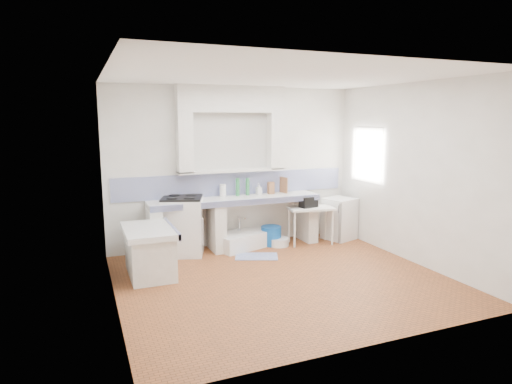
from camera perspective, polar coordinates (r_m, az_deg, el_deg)
name	(u,v)px	position (r m, az deg, el deg)	size (l,w,h in m)	color
floor	(282,279)	(6.35, 3.45, -11.23)	(4.50, 4.50, 0.00)	brown
ceiling	(285,76)	(5.97, 3.73, 14.81)	(4.50, 4.50, 0.00)	white
wall_back	(235,167)	(7.84, -2.75, 3.27)	(4.50, 4.50, 0.00)	white
wall_front	(375,209)	(4.31, 15.14, -2.11)	(4.50, 4.50, 0.00)	white
wall_left	(110,191)	(5.43, -18.36, 0.07)	(4.50, 4.50, 0.00)	white
wall_right	(414,174)	(7.26, 19.84, 2.23)	(4.50, 4.50, 0.00)	white
alcove_mass	(231,99)	(7.65, -3.22, 11.93)	(1.90, 0.25, 0.45)	white
window_frame	(376,155)	(8.27, 15.29, 4.66)	(0.35, 0.86, 1.06)	#351F11
lace_valance	(370,134)	(8.16, 14.59, 7.31)	(0.01, 0.84, 0.24)	white
counter_slab	(235,200)	(7.60, -2.68, -1.03)	(3.00, 0.60, 0.08)	white
counter_lip	(241,203)	(7.34, -1.95, -1.40)	(3.00, 0.04, 0.10)	navy
counter_pier_left	(155,233)	(7.37, -13.02, -5.19)	(0.20, 0.55, 0.82)	white
counter_pier_mid	(216,227)	(7.59, -5.15, -4.55)	(0.20, 0.55, 0.82)	white
counter_pier_right	(307,219)	(8.25, 6.57, -3.44)	(0.20, 0.55, 0.82)	white
peninsula_top	(149,231)	(6.51, -13.72, -4.88)	(0.70, 1.10, 0.08)	white
peninsula_base	(150,254)	(6.61, -13.60, -7.82)	(0.60, 1.00, 0.62)	white
peninsula_lip	(172,228)	(6.56, -10.86, -4.66)	(0.04, 1.10, 0.10)	navy
backsplash	(235,184)	(7.86, -2.69, 1.09)	(4.27, 0.03, 0.40)	navy
stove	(183,226)	(7.46, -9.49, -4.42)	(0.66, 0.64, 0.94)	white
sink	(243,240)	(7.81, -1.66, -6.30)	(1.03, 0.55, 0.25)	white
side_table	(311,225)	(8.04, 7.08, -4.33)	(0.81, 0.45, 0.04)	white
fridge	(339,219)	(8.44, 10.74, -3.41)	(0.50, 0.50, 0.78)	white
bucket_red	(231,243)	(7.63, -3.24, -6.61)	(0.29, 0.29, 0.27)	#B22B41
bucket_orange	(245,241)	(7.75, -1.42, -6.42)	(0.27, 0.27, 0.25)	#EA3808
bucket_blue	(271,236)	(7.95, 1.97, -5.67)	(0.36, 0.36, 0.34)	#1053AC
basin_white	(279,242)	(7.93, 2.96, -6.46)	(0.36, 0.36, 0.14)	white
water_bottle_a	(239,238)	(7.94, -2.20, -5.92)	(0.07, 0.07, 0.28)	silver
water_bottle_b	(251,237)	(8.02, -0.68, -5.80)	(0.07, 0.07, 0.27)	silver
black_bag	(308,202)	(7.95, 6.82, -1.28)	(0.31, 0.18, 0.20)	black
green_bottle_a	(238,187)	(7.74, -2.40, 0.64)	(0.07, 0.07, 0.32)	#29763F
green_bottle_b	(248,187)	(7.81, -1.10, 0.69)	(0.07, 0.07, 0.31)	#29763F
knife_block	(271,188)	(7.95, 1.94, 0.53)	(0.11, 0.09, 0.22)	brown
cutting_board	(284,185)	(8.09, 3.61, 0.92)	(0.02, 0.21, 0.29)	brown
paper_towel	(223,191)	(7.66, -4.33, 0.17)	(0.11, 0.11, 0.22)	white
soap_bottle	(259,189)	(7.89, 0.37, 0.38)	(0.09, 0.09, 0.20)	white
rug	(256,256)	(7.32, 0.06, -8.34)	(0.69, 0.40, 0.01)	#33429A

